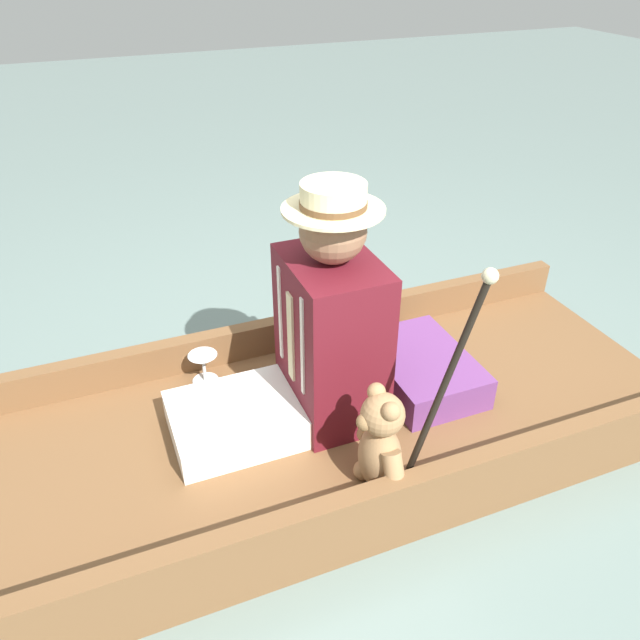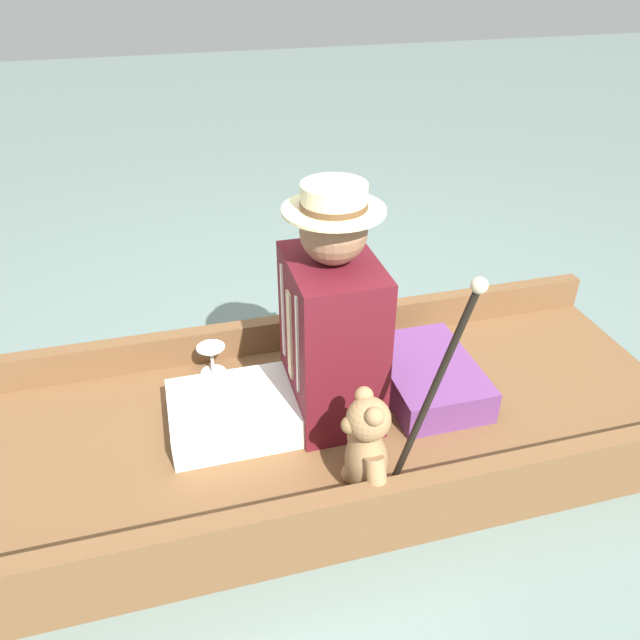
{
  "view_description": "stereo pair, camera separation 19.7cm",
  "coord_description": "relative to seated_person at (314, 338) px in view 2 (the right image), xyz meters",
  "views": [
    {
      "loc": [
        -1.5,
        0.68,
        1.56
      ],
      "look_at": [
        0.04,
        0.06,
        0.49
      ],
      "focal_mm": 35.0,
      "sensor_mm": 36.0,
      "label": 1
    },
    {
      "loc": [
        -1.56,
        0.49,
        1.56
      ],
      "look_at": [
        0.04,
        0.06,
        0.49
      ],
      "focal_mm": 35.0,
      "sensor_mm": 36.0,
      "label": 2
    }
  ],
  "objects": [
    {
      "name": "punt_boat",
      "position": [
        -0.04,
        -0.08,
        -0.35
      ],
      "size": [
        0.97,
        2.42,
        0.25
      ],
      "color": "brown",
      "rests_on": "ground_plane"
    },
    {
      "name": "teddy_bear",
      "position": [
        -0.38,
        -0.05,
        -0.14
      ],
      "size": [
        0.25,
        0.14,
        0.35
      ],
      "color": "#9E754C",
      "rests_on": "punt_boat"
    },
    {
      "name": "seat_cushion",
      "position": [
        0.01,
        -0.42,
        -0.25
      ],
      "size": [
        0.46,
        0.32,
        0.12
      ],
      "color": "#6B3875",
      "rests_on": "punt_boat"
    },
    {
      "name": "ground_plane",
      "position": [
        -0.04,
        -0.08,
        -0.43
      ],
      "size": [
        16.0,
        16.0,
        0.0
      ],
      "primitive_type": "plane",
      "color": "slate"
    },
    {
      "name": "seated_person",
      "position": [
        0.0,
        0.0,
        0.0
      ],
      "size": [
        0.38,
        0.7,
        0.82
      ],
      "rotation": [
        0.0,
        0.0,
        -0.08
      ],
      "color": "white",
      "rests_on": "punt_boat"
    },
    {
      "name": "wine_glass",
      "position": [
        0.31,
        0.31,
        -0.22
      ],
      "size": [
        0.11,
        0.11,
        0.12
      ],
      "color": "silver",
      "rests_on": "punt_boat"
    },
    {
      "name": "walking_cane",
      "position": [
        -0.43,
        -0.23,
        0.12
      ],
      "size": [
        0.04,
        0.23,
        0.72
      ],
      "color": "black",
      "rests_on": "punt_boat"
    }
  ]
}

